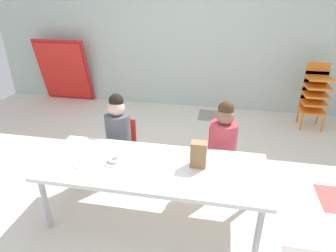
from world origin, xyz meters
The scene contains 11 objects.
ground_plane centered at (0.01, 0.00, -0.01)m, with size 6.67×4.42×0.02m.
back_wall centered at (0.00, 2.21, 1.23)m, with size 6.67×0.10×2.45m, color #B2C1B7.
craft_table centered at (0.06, -0.55, 0.50)m, with size 1.86×0.72×0.54m.
seated_child_near_camera centered at (-0.45, 0.04, 0.55)m, with size 0.32×0.31×0.92m.
seated_child_middle_seat centered at (0.62, 0.04, 0.55)m, with size 0.33×0.33×0.92m.
kid_chair_orange_stack centered at (1.86, 1.70, 0.52)m, with size 0.32×0.30×0.92m.
folded_activity_table centered at (-2.14, 2.01, 0.54)m, with size 0.90×0.29×1.09m.
paper_bag_brown centered at (0.42, -0.48, 0.65)m, with size 0.13×0.09×0.22m, color #9E754C.
paper_plate_near_edge centered at (-0.28, -0.56, 0.55)m, with size 0.18×0.18×0.01m, color white.
paper_plate_center_table centered at (-0.52, -0.63, 0.55)m, with size 0.18×0.18×0.01m, color white.
donut_powdered_on_plate centered at (-0.28, -0.56, 0.56)m, with size 0.11×0.11×0.03m, color white.
Camera 1 is at (0.56, -2.50, 1.89)m, focal length 31.03 mm.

